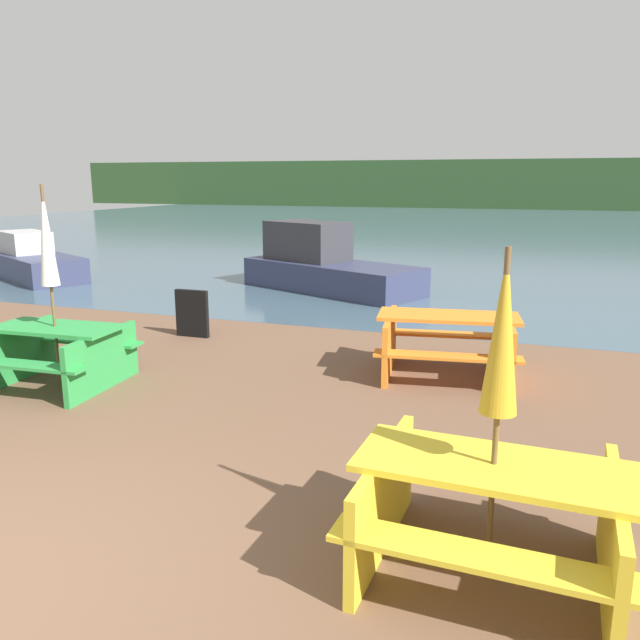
{
  "coord_description": "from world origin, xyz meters",
  "views": [
    {
      "loc": [
        3.22,
        -2.29,
        2.45
      ],
      "look_at": [
        0.92,
        4.37,
        0.85
      ],
      "focal_mm": 35.0,
      "sensor_mm": 36.0,
      "label": 1
    }
  ],
  "objects_px": {
    "umbrella_white": "(46,239)",
    "boat_second": "(33,262)",
    "picnic_table_yellow": "(491,507)",
    "boat": "(324,266)",
    "signboard": "(192,313)",
    "picnic_table_orange": "(447,340)",
    "picnic_table_green": "(57,350)",
    "umbrella_gold": "(502,336)"
  },
  "relations": [
    {
      "from": "signboard",
      "to": "umbrella_white",
      "type": "bearing_deg",
      "value": -96.71
    },
    {
      "from": "picnic_table_green",
      "to": "umbrella_white",
      "type": "relative_size",
      "value": 0.66
    },
    {
      "from": "picnic_table_green",
      "to": "umbrella_gold",
      "type": "relative_size",
      "value": 0.76
    },
    {
      "from": "picnic_table_yellow",
      "to": "boat_second",
      "type": "xyz_separation_m",
      "value": [
        -11.69,
        8.64,
        -0.03
      ]
    },
    {
      "from": "umbrella_gold",
      "to": "boat_second",
      "type": "relative_size",
      "value": 0.57
    },
    {
      "from": "umbrella_white",
      "to": "boat_second",
      "type": "height_order",
      "value": "umbrella_white"
    },
    {
      "from": "picnic_table_yellow",
      "to": "signboard",
      "type": "bearing_deg",
      "value": 135.9
    },
    {
      "from": "picnic_table_orange",
      "to": "picnic_table_yellow",
      "type": "bearing_deg",
      "value": -78.57
    },
    {
      "from": "picnic_table_yellow",
      "to": "boat",
      "type": "relative_size",
      "value": 0.39
    },
    {
      "from": "picnic_table_green",
      "to": "signboard",
      "type": "bearing_deg",
      "value": 83.29
    },
    {
      "from": "signboard",
      "to": "picnic_table_green",
      "type": "bearing_deg",
      "value": -96.71
    },
    {
      "from": "boat",
      "to": "boat_second",
      "type": "distance_m",
      "value": 7.44
    },
    {
      "from": "picnic_table_orange",
      "to": "signboard",
      "type": "bearing_deg",
      "value": 170.23
    },
    {
      "from": "picnic_table_green",
      "to": "boat_second",
      "type": "bearing_deg",
      "value": 134.9
    },
    {
      "from": "picnic_table_green",
      "to": "umbrella_gold",
      "type": "bearing_deg",
      "value": -22.24
    },
    {
      "from": "boat",
      "to": "signboard",
      "type": "height_order",
      "value": "boat"
    },
    {
      "from": "umbrella_gold",
      "to": "signboard",
      "type": "relative_size",
      "value": 2.77
    },
    {
      "from": "picnic_table_orange",
      "to": "umbrella_white",
      "type": "distance_m",
      "value": 4.96
    },
    {
      "from": "umbrella_gold",
      "to": "signboard",
      "type": "xyz_separation_m",
      "value": [
        -4.9,
        4.75,
        -1.18
      ]
    },
    {
      "from": "picnic_table_orange",
      "to": "umbrella_white",
      "type": "bearing_deg",
      "value": -156.43
    },
    {
      "from": "picnic_table_green",
      "to": "signboard",
      "type": "relative_size",
      "value": 2.12
    },
    {
      "from": "umbrella_white",
      "to": "umbrella_gold",
      "type": "relative_size",
      "value": 1.15
    },
    {
      "from": "picnic_table_yellow",
      "to": "umbrella_gold",
      "type": "distance_m",
      "value": 1.1
    },
    {
      "from": "picnic_table_yellow",
      "to": "signboard",
      "type": "xyz_separation_m",
      "value": [
        -4.9,
        4.75,
        -0.08
      ]
    },
    {
      "from": "picnic_table_yellow",
      "to": "boat",
      "type": "xyz_separation_m",
      "value": [
        -4.3,
        9.52,
        0.08
      ]
    },
    {
      "from": "umbrella_white",
      "to": "boat_second",
      "type": "relative_size",
      "value": 0.66
    },
    {
      "from": "boat",
      "to": "boat_second",
      "type": "bearing_deg",
      "value": -149.27
    },
    {
      "from": "picnic_table_green",
      "to": "boat",
      "type": "xyz_separation_m",
      "value": [
        0.9,
        7.39,
        0.1
      ]
    },
    {
      "from": "picnic_table_yellow",
      "to": "picnic_table_orange",
      "type": "relative_size",
      "value": 0.91
    },
    {
      "from": "picnic_table_yellow",
      "to": "umbrella_white",
      "type": "xyz_separation_m",
      "value": [
        -5.21,
        2.13,
        1.32
      ]
    },
    {
      "from": "picnic_table_green",
      "to": "umbrella_gold",
      "type": "xyz_separation_m",
      "value": [
        5.21,
        -2.13,
        1.12
      ]
    },
    {
      "from": "picnic_table_orange",
      "to": "umbrella_white",
      "type": "relative_size",
      "value": 0.8
    },
    {
      "from": "picnic_table_orange",
      "to": "picnic_table_green",
      "type": "bearing_deg",
      "value": -156.43
    },
    {
      "from": "boat_second",
      "to": "signboard",
      "type": "relative_size",
      "value": 4.85
    },
    {
      "from": "picnic_table_orange",
      "to": "boat",
      "type": "bearing_deg",
      "value": 122.49
    },
    {
      "from": "picnic_table_green",
      "to": "boat",
      "type": "distance_m",
      "value": 7.44
    },
    {
      "from": "boat",
      "to": "signboard",
      "type": "xyz_separation_m",
      "value": [
        -0.6,
        -4.77,
        -0.17
      ]
    },
    {
      "from": "boat_second",
      "to": "umbrella_gold",
      "type": "bearing_deg",
      "value": -8.69
    },
    {
      "from": "picnic_table_yellow",
      "to": "boat_second",
      "type": "relative_size",
      "value": 0.48
    },
    {
      "from": "umbrella_white",
      "to": "boat",
      "type": "distance_m",
      "value": 7.54
    },
    {
      "from": "umbrella_gold",
      "to": "picnic_table_yellow",
      "type": "bearing_deg",
      "value": 0.0
    },
    {
      "from": "picnic_table_yellow",
      "to": "picnic_table_green",
      "type": "relative_size",
      "value": 1.09
    }
  ]
}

